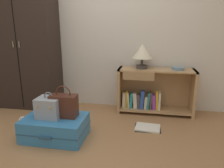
{
  "coord_description": "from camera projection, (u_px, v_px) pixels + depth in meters",
  "views": [
    {
      "loc": [
        0.8,
        -1.89,
        1.3
      ],
      "look_at": [
        0.31,
        0.8,
        0.55
      ],
      "focal_mm": 33.97,
      "sensor_mm": 36.0,
      "label": 1
    }
  ],
  "objects": [
    {
      "name": "ground_plane",
      "position": [
        70.0,
        151.0,
        2.28
      ],
      "size": [
        9.0,
        9.0,
        0.0
      ],
      "primitive_type": "plane",
      "color": "#9E7047"
    },
    {
      "name": "back_wall",
      "position": [
        100.0,
        26.0,
        3.36
      ],
      "size": [
        6.4,
        0.1,
        2.6
      ],
      "primitive_type": "cube",
      "color": "beige",
      "rests_on": "ground_plane"
    },
    {
      "name": "wardrobe",
      "position": [
        25.0,
        43.0,
        3.34
      ],
      "size": [
        1.0,
        0.47,
        2.08
      ],
      "color": "black",
      "rests_on": "ground_plane"
    },
    {
      "name": "bookshelf",
      "position": [
        152.0,
        92.0,
        3.25
      ],
      "size": [
        1.13,
        0.36,
        0.69
      ],
      "color": "tan",
      "rests_on": "ground_plane"
    },
    {
      "name": "table_lamp",
      "position": [
        142.0,
        52.0,
        3.12
      ],
      "size": [
        0.3,
        0.3,
        0.37
      ],
      "color": "#3D3838",
      "rests_on": "bookshelf"
    },
    {
      "name": "bowl",
      "position": [
        178.0,
        68.0,
        3.07
      ],
      "size": [
        0.18,
        0.18,
        0.04
      ],
      "primitive_type": "cylinder",
      "color": "slate",
      "rests_on": "bookshelf"
    },
    {
      "name": "suitcase_large",
      "position": [
        55.0,
        127.0,
        2.53
      ],
      "size": [
        0.73,
        0.52,
        0.26
      ],
      "color": "teal",
      "rests_on": "ground_plane"
    },
    {
      "name": "train_case",
      "position": [
        49.0,
        107.0,
        2.48
      ],
      "size": [
        0.28,
        0.24,
        0.31
      ],
      "color": "#8E99A3",
      "rests_on": "suitcase_large"
    },
    {
      "name": "handbag",
      "position": [
        64.0,
        105.0,
        2.49
      ],
      "size": [
        0.31,
        0.16,
        0.38
      ],
      "color": "#472319",
      "rests_on": "suitcase_large"
    },
    {
      "name": "bottle",
      "position": [
        23.0,
        125.0,
        2.68
      ],
      "size": [
        0.08,
        0.08,
        0.2
      ],
      "color": "white",
      "rests_on": "ground_plane"
    },
    {
      "name": "open_book_on_floor",
      "position": [
        148.0,
        128.0,
        2.79
      ],
      "size": [
        0.35,
        0.27,
        0.02
      ],
      "color": "white",
      "rests_on": "ground_plane"
    }
  ]
}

